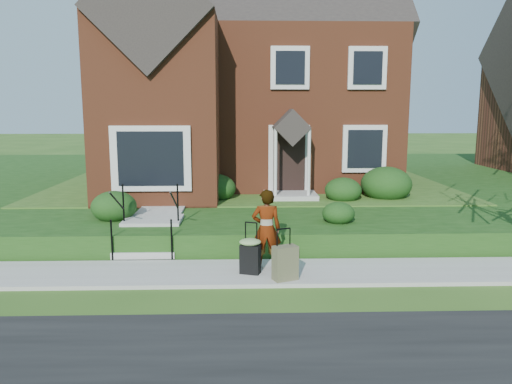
{
  "coord_description": "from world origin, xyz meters",
  "views": [
    {
      "loc": [
        -0.32,
        -9.78,
        3.34
      ],
      "look_at": [
        0.03,
        2.0,
        1.38
      ],
      "focal_mm": 35.0,
      "sensor_mm": 36.0,
      "label": 1
    }
  ],
  "objects_px": {
    "suitcase_black": "(250,254)",
    "suitcase_olive": "(285,263)",
    "woman": "(266,229)",
    "front_steps": "(150,231)"
  },
  "relations": [
    {
      "from": "front_steps",
      "to": "suitcase_black",
      "type": "relative_size",
      "value": 1.93
    },
    {
      "from": "suitcase_black",
      "to": "suitcase_olive",
      "type": "distance_m",
      "value": 0.78
    },
    {
      "from": "front_steps",
      "to": "suitcase_olive",
      "type": "height_order",
      "value": "front_steps"
    },
    {
      "from": "front_steps",
      "to": "suitcase_olive",
      "type": "relative_size",
      "value": 2.0
    },
    {
      "from": "woman",
      "to": "suitcase_black",
      "type": "distance_m",
      "value": 0.65
    },
    {
      "from": "woman",
      "to": "front_steps",
      "type": "bearing_deg",
      "value": -32.53
    },
    {
      "from": "front_steps",
      "to": "woman",
      "type": "distance_m",
      "value": 3.18
    },
    {
      "from": "front_steps",
      "to": "woman",
      "type": "bearing_deg",
      "value": -31.47
    },
    {
      "from": "woman",
      "to": "suitcase_black",
      "type": "height_order",
      "value": "woman"
    },
    {
      "from": "suitcase_olive",
      "to": "front_steps",
      "type": "bearing_deg",
      "value": 119.1
    }
  ]
}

